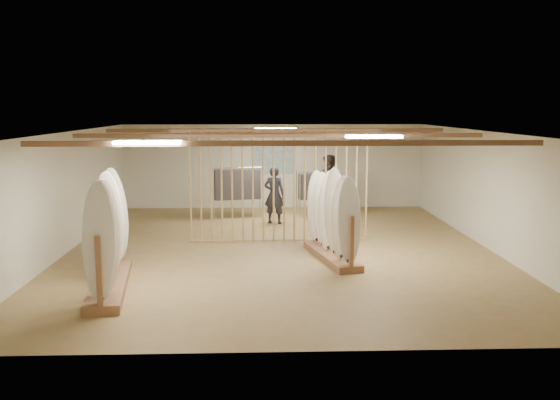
{
  "coord_description": "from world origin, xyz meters",
  "views": [
    {
      "loc": [
        -0.5,
        -13.81,
        3.38
      ],
      "look_at": [
        0.0,
        0.0,
        1.2
      ],
      "focal_mm": 38.0,
      "sensor_mm": 36.0,
      "label": 1
    }
  ],
  "objects_px": {
    "clothing_rack_a": "(237,184)",
    "shopper_b": "(330,181)",
    "rack_left": "(108,249)",
    "clothing_rack_b": "(318,186)",
    "rack_right": "(332,229)",
    "shopper_a": "(274,191)"
  },
  "relations": [
    {
      "from": "clothing_rack_b",
      "to": "shopper_b",
      "type": "relative_size",
      "value": 0.66
    },
    {
      "from": "clothing_rack_b",
      "to": "shopper_b",
      "type": "bearing_deg",
      "value": 7.48
    },
    {
      "from": "rack_right",
      "to": "rack_left",
      "type": "bearing_deg",
      "value": -168.88
    },
    {
      "from": "clothing_rack_b",
      "to": "rack_left",
      "type": "bearing_deg",
      "value": -135.38
    },
    {
      "from": "clothing_rack_b",
      "to": "shopper_b",
      "type": "distance_m",
      "value": 0.44
    },
    {
      "from": "clothing_rack_a",
      "to": "shopper_a",
      "type": "bearing_deg",
      "value": -49.73
    },
    {
      "from": "clothing_rack_a",
      "to": "rack_left",
      "type": "bearing_deg",
      "value": -118.77
    },
    {
      "from": "rack_left",
      "to": "clothing_rack_a",
      "type": "distance_m",
      "value": 7.36
    },
    {
      "from": "rack_left",
      "to": "shopper_b",
      "type": "relative_size",
      "value": 1.51
    },
    {
      "from": "shopper_a",
      "to": "rack_right",
      "type": "bearing_deg",
      "value": 123.29
    },
    {
      "from": "rack_right",
      "to": "shopper_a",
      "type": "height_order",
      "value": "rack_right"
    },
    {
      "from": "rack_left",
      "to": "rack_right",
      "type": "relative_size",
      "value": 1.27
    },
    {
      "from": "rack_right",
      "to": "clothing_rack_b",
      "type": "distance_m",
      "value": 5.52
    },
    {
      "from": "rack_left",
      "to": "clothing_rack_a",
      "type": "relative_size",
      "value": 2.01
    },
    {
      "from": "clothing_rack_a",
      "to": "shopper_b",
      "type": "bearing_deg",
      "value": -0.19
    },
    {
      "from": "clothing_rack_a",
      "to": "clothing_rack_b",
      "type": "height_order",
      "value": "clothing_rack_a"
    },
    {
      "from": "rack_left",
      "to": "clothing_rack_a",
      "type": "xyz_separation_m",
      "value": [
        2.16,
        7.03,
        0.28
      ]
    },
    {
      "from": "rack_left",
      "to": "clothing_rack_b",
      "type": "relative_size",
      "value": 2.29
    },
    {
      "from": "rack_right",
      "to": "shopper_a",
      "type": "relative_size",
      "value": 1.32
    },
    {
      "from": "rack_right",
      "to": "shopper_a",
      "type": "distance_m",
      "value": 4.37
    },
    {
      "from": "clothing_rack_a",
      "to": "shopper_b",
      "type": "height_order",
      "value": "shopper_b"
    },
    {
      "from": "clothing_rack_a",
      "to": "clothing_rack_b",
      "type": "distance_m",
      "value": 2.57
    }
  ]
}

